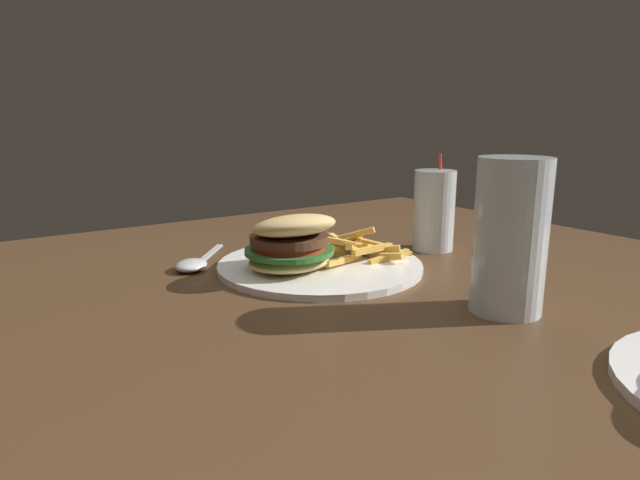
{
  "coord_description": "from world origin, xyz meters",
  "views": [
    {
      "loc": [
        0.4,
        0.46,
        0.99
      ],
      "look_at": [
        -0.03,
        -0.19,
        0.81
      ],
      "focal_mm": 30.0,
      "sensor_mm": 36.0,
      "label": 1
    }
  ],
  "objects_px": {
    "meal_plate_near": "(309,253)",
    "beer_glass": "(510,239)",
    "spoon": "(193,264)",
    "juice_glass": "(434,213)"
  },
  "relations": [
    {
      "from": "meal_plate_near",
      "to": "spoon",
      "type": "height_order",
      "value": "meal_plate_near"
    },
    {
      "from": "juice_glass",
      "to": "beer_glass",
      "type": "bearing_deg",
      "value": 60.52
    },
    {
      "from": "meal_plate_near",
      "to": "spoon",
      "type": "relative_size",
      "value": 1.93
    },
    {
      "from": "meal_plate_near",
      "to": "beer_glass",
      "type": "distance_m",
      "value": 0.29
    },
    {
      "from": "beer_glass",
      "to": "spoon",
      "type": "distance_m",
      "value": 0.45
    },
    {
      "from": "beer_glass",
      "to": "spoon",
      "type": "bearing_deg",
      "value": -57.38
    },
    {
      "from": "juice_glass",
      "to": "spoon",
      "type": "xyz_separation_m",
      "value": [
        0.39,
        -0.11,
        -0.06
      ]
    },
    {
      "from": "spoon",
      "to": "meal_plate_near",
      "type": "bearing_deg",
      "value": 90.19
    },
    {
      "from": "beer_glass",
      "to": "juice_glass",
      "type": "relative_size",
      "value": 1.11
    },
    {
      "from": "meal_plate_near",
      "to": "beer_glass",
      "type": "xyz_separation_m",
      "value": [
        -0.1,
        0.26,
        0.06
      ]
    }
  ]
}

